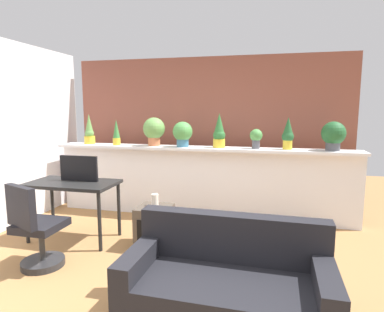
% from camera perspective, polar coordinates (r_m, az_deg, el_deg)
% --- Properties ---
extents(ground_plane, '(12.00, 12.00, 0.00)m').
position_cam_1_polar(ground_plane, '(3.41, -6.14, -20.99)').
color(ground_plane, '#9E7042').
extents(divider_wall, '(4.59, 0.16, 1.05)m').
position_cam_1_polar(divider_wall, '(5.03, 1.47, -4.80)').
color(divider_wall, white).
rests_on(divider_wall, ground).
extents(plant_shelf, '(4.59, 0.38, 0.04)m').
position_cam_1_polar(plant_shelf, '(4.90, 1.39, 1.33)').
color(plant_shelf, white).
rests_on(plant_shelf, divider_wall).
extents(brick_wall_behind, '(4.59, 0.10, 2.50)m').
position_cam_1_polar(brick_wall_behind, '(5.50, 2.81, 3.96)').
color(brick_wall_behind, brown).
rests_on(brick_wall_behind, ground).
extents(potted_plant_0, '(0.17, 0.17, 0.49)m').
position_cam_1_polar(potted_plant_0, '(5.60, -17.51, 4.09)').
color(potted_plant_0, gold).
rests_on(potted_plant_0, plant_shelf).
extents(potted_plant_1, '(0.12, 0.12, 0.41)m').
position_cam_1_polar(potted_plant_1, '(5.28, -13.08, 3.99)').
color(potted_plant_1, gold).
rests_on(potted_plant_1, plant_shelf).
extents(potted_plant_2, '(0.34, 0.34, 0.44)m').
position_cam_1_polar(potted_plant_2, '(5.10, -6.66, 4.57)').
color(potted_plant_2, '#C66B42').
rests_on(potted_plant_2, plant_shelf).
extents(potted_plant_3, '(0.30, 0.30, 0.38)m').
position_cam_1_polar(potted_plant_3, '(4.92, -1.66, 4.04)').
color(potted_plant_3, '#386B84').
rests_on(potted_plant_3, plant_shelf).
extents(potted_plant_4, '(0.18, 0.18, 0.51)m').
position_cam_1_polar(potted_plant_4, '(4.84, 4.77, 4.17)').
color(potted_plant_4, gold).
rests_on(potted_plant_4, plant_shelf).
extents(potted_plant_5, '(0.18, 0.18, 0.28)m').
position_cam_1_polar(potted_plant_5, '(4.78, 11.13, 3.25)').
color(potted_plant_5, '#4C4C51').
rests_on(potted_plant_5, plant_shelf).
extents(potted_plant_6, '(0.17, 0.17, 0.46)m').
position_cam_1_polar(potted_plant_6, '(4.80, 16.42, 3.76)').
color(potted_plant_6, gold).
rests_on(potted_plant_6, plant_shelf).
extents(potted_plant_7, '(0.32, 0.32, 0.40)m').
position_cam_1_polar(potted_plant_7, '(4.86, 23.49, 3.43)').
color(potted_plant_7, '#4C4C51').
rests_on(potted_plant_7, plant_shelf).
extents(desk, '(1.10, 0.60, 0.75)m').
position_cam_1_polar(desk, '(4.39, -20.13, -5.35)').
color(desk, black).
rests_on(desk, ground).
extents(tv_monitor, '(0.51, 0.04, 0.32)m').
position_cam_1_polar(tv_monitor, '(4.38, -19.17, -2.05)').
color(tv_monitor, black).
rests_on(tv_monitor, desk).
extents(office_chair, '(0.51, 0.51, 0.91)m').
position_cam_1_polar(office_chair, '(3.83, -25.64, -11.99)').
color(office_chair, '#262628').
rests_on(office_chair, ground).
extents(side_cube_shelf, '(0.40, 0.41, 0.50)m').
position_cam_1_polar(side_cube_shelf, '(4.05, -6.59, -12.19)').
color(side_cube_shelf, '#4C4238').
rests_on(side_cube_shelf, ground).
extents(vase_on_shelf, '(0.09, 0.09, 0.15)m').
position_cam_1_polar(vase_on_shelf, '(3.98, -6.50, -7.65)').
color(vase_on_shelf, silver).
rests_on(vase_on_shelf, side_cube_shelf).
extents(couch, '(1.58, 0.80, 0.80)m').
position_cam_1_polar(couch, '(2.73, 6.13, -22.07)').
color(couch, black).
rests_on(couch, ground).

